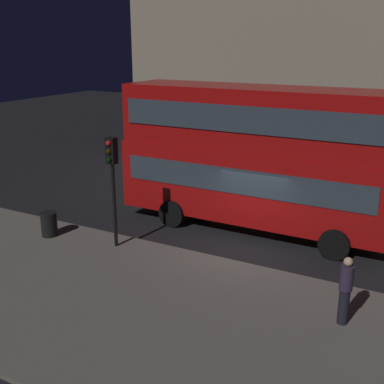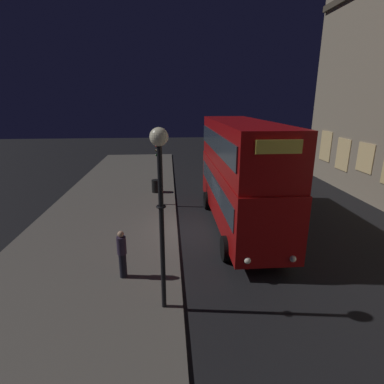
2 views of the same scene
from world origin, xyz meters
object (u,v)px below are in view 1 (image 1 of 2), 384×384
(double_decker_bus, at_px, (254,152))
(traffic_light_near_kerb, at_px, (112,169))
(litter_bin, at_px, (49,224))
(pedestrian, at_px, (345,290))

(double_decker_bus, distance_m, traffic_light_near_kerb, 5.21)
(double_decker_bus, xyz_separation_m, litter_bin, (-5.96, -4.40, -2.39))
(pedestrian, bearing_deg, double_decker_bus, -127.96)
(traffic_light_near_kerb, xyz_separation_m, pedestrian, (7.80, -1.16, -1.77))
(pedestrian, height_order, litter_bin, pedestrian)
(traffic_light_near_kerb, xyz_separation_m, litter_bin, (-2.64, -0.39, -2.26))
(traffic_light_near_kerb, height_order, litter_bin, traffic_light_near_kerb)
(traffic_light_near_kerb, relative_size, pedestrian, 2.10)
(traffic_light_near_kerb, relative_size, litter_bin, 4.30)
(double_decker_bus, relative_size, traffic_light_near_kerb, 2.70)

